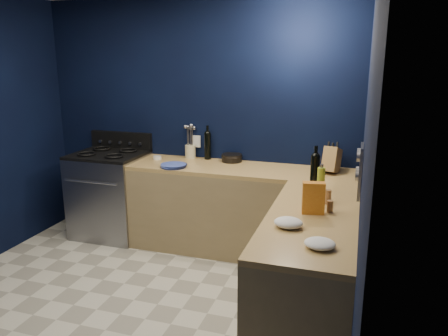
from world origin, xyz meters
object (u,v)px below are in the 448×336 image
at_px(utensil_crock, 190,151).
at_px(gas_range, 111,196).
at_px(plate_stack, 173,166).
at_px(knife_block, 332,160).
at_px(crouton_bag, 313,198).

bearing_deg(utensil_crock, gas_range, -162.80).
distance_m(gas_range, plate_stack, 0.99).
bearing_deg(knife_block, gas_range, -165.23).
bearing_deg(crouton_bag, utensil_crock, 126.72).
height_order(gas_range, knife_block, knife_block).
relative_size(gas_range, plate_stack, 3.55).
xyz_separation_m(gas_range, plate_stack, (0.86, -0.17, 0.46)).
xyz_separation_m(gas_range, utensil_crock, (0.87, 0.27, 0.51)).
xyz_separation_m(utensil_crock, knife_block, (1.53, -0.16, 0.05)).
relative_size(plate_stack, crouton_bag, 1.13).
distance_m(gas_range, crouton_bag, 2.66).
relative_size(plate_stack, utensil_crock, 1.81).
bearing_deg(utensil_crock, knife_block, -5.84).
bearing_deg(gas_range, knife_block, 2.71).
xyz_separation_m(plate_stack, crouton_bag, (1.50, -0.93, 0.10)).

